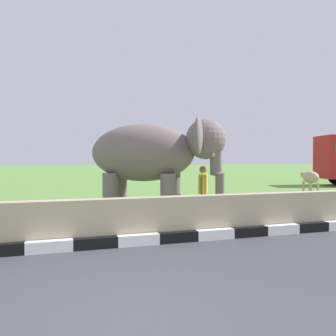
{
  "coord_description": "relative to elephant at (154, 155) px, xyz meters",
  "views": [
    {
      "loc": [
        -0.68,
        -3.9,
        1.85
      ],
      "look_at": [
        2.39,
        5.55,
        1.6
      ],
      "focal_mm": 37.25,
      "sensor_mm": 36.0,
      "label": 1
    }
  ],
  "objects": [
    {
      "name": "striped_curb",
      "position": [
        -2.46,
        -2.65,
        -1.87
      ],
      "size": [
        16.2,
        0.2,
        0.24
      ],
      "color": "white",
      "rests_on": "ground_plane"
    },
    {
      "name": "person_handler",
      "position": [
        1.46,
        -0.23,
        -1.06
      ],
      "size": [
        0.4,
        0.61,
        1.66
      ],
      "color": "navy",
      "rests_on": "ground_plane"
    },
    {
      "name": "barrier_parapet",
      "position": [
        -0.11,
        -2.35,
        -1.49
      ],
      "size": [
        28.0,
        0.36,
        1.0
      ],
      "primitive_type": "cube",
      "color": "tan",
      "rests_on": "ground_plane"
    },
    {
      "name": "cow_near",
      "position": [
        10.12,
        5.38,
        -1.12
      ],
      "size": [
        0.98,
        1.93,
        1.23
      ],
      "color": "tan",
      "rests_on": "ground_plane"
    },
    {
      "name": "elephant",
      "position": [
        0.0,
        0.0,
        0.0
      ],
      "size": [
        3.97,
        3.39,
        3.01
      ],
      "color": "slate",
      "rests_on": "ground_plane"
    },
    {
      "name": "ground_plane",
      "position": [
        -2.11,
        -5.98,
        -1.99
      ],
      "size": [
        220.0,
        220.0,
        0.0
      ],
      "primitive_type": "plane",
      "color": "#608E3F"
    },
    {
      "name": "asphalt_road",
      "position": [
        -2.11,
        -5.98,
        -1.98
      ],
      "size": [
        120.0,
        6.56,
        0.01
      ],
      "primitive_type": "cube",
      "color": "#3D3D42",
      "rests_on": "ground_plane"
    }
  ]
}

